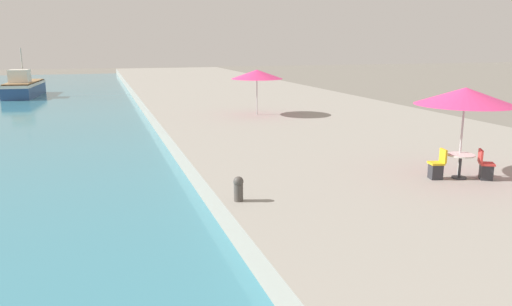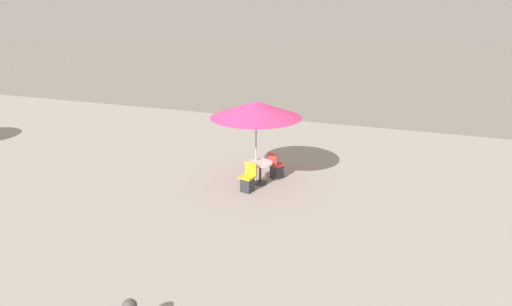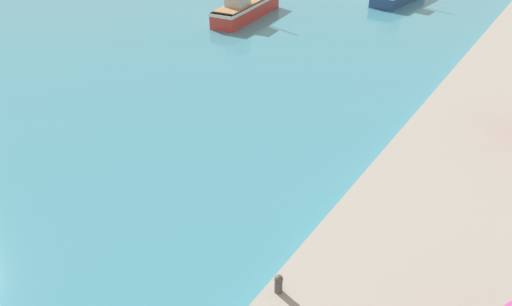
# 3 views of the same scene
# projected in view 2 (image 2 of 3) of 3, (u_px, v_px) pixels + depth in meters

# --- Properties ---
(cafe_umbrella_pink) EXTENTS (2.93, 2.93, 2.71)m
(cafe_umbrella_pink) POSITION_uv_depth(u_px,v_px,m) (256.00, 109.00, 12.56)
(cafe_umbrella_pink) COLOR #B7B7B7
(cafe_umbrella_pink) RESTS_ON quay_promenade
(cafe_table) EXTENTS (0.80, 0.80, 0.74)m
(cafe_table) POSITION_uv_depth(u_px,v_px,m) (260.00, 168.00, 13.01)
(cafe_table) COLOR #333338
(cafe_table) RESTS_ON quay_promenade
(cafe_chair_left) EXTENTS (0.51, 0.48, 0.91)m
(cafe_chair_left) POSITION_uv_depth(u_px,v_px,m) (248.00, 181.00, 12.51)
(cafe_chair_left) COLOR #2D2D33
(cafe_chair_left) RESTS_ON quay_promenade
(cafe_chair_right) EXTENTS (0.57, 0.56, 0.91)m
(cafe_chair_right) POSITION_uv_depth(u_px,v_px,m) (276.00, 169.00, 13.53)
(cafe_chair_right) COLOR #2D2D33
(cafe_chair_right) RESTS_ON quay_promenade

